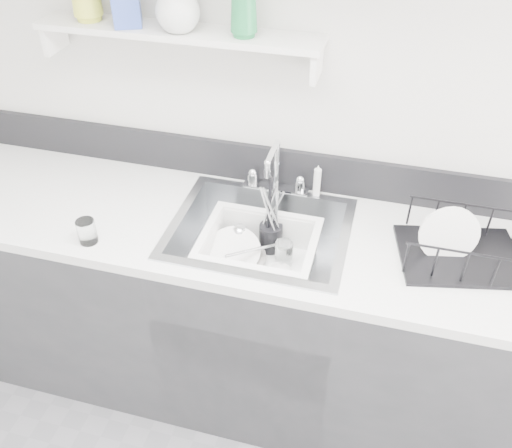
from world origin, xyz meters
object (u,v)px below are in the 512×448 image
(wash_tub, at_px, (259,254))
(counter_run, at_px, (259,315))
(dish_rack, at_px, (463,242))
(sink, at_px, (259,248))

(wash_tub, bearing_deg, counter_run, 101.16)
(dish_rack, bearing_deg, wash_tub, 173.41)
(counter_run, relative_size, wash_tub, 7.74)
(sink, bearing_deg, counter_run, 0.00)
(sink, bearing_deg, wash_tub, -78.84)
(wash_tub, xyz_separation_m, dish_rack, (0.68, 0.06, 0.16))
(counter_run, bearing_deg, dish_rack, 2.08)
(counter_run, xyz_separation_m, sink, (0.00, 0.00, 0.37))
(wash_tub, relative_size, dish_rack, 1.04)
(counter_run, height_order, sink, sink)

